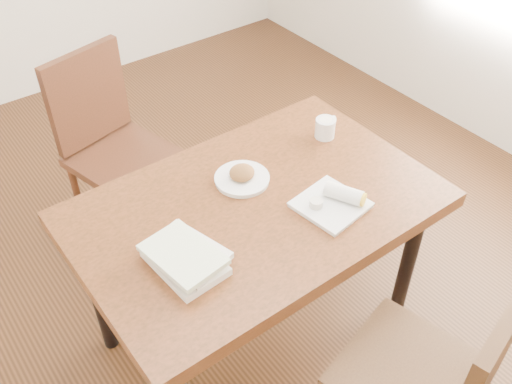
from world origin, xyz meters
TOP-DOWN VIEW (x-y plane):
  - ground at (0.00, 0.00)m, footprint 4.00×5.00m
  - table at (0.00, 0.00)m, footprint 1.28×0.83m
  - chair_near at (0.11, -0.78)m, footprint 0.51×0.51m
  - chair_far at (-0.14, 0.94)m, footprint 0.51×0.51m
  - plate_scone at (0.03, 0.13)m, footprint 0.20×0.20m
  - coffee_mug at (0.47, 0.16)m, footprint 0.12×0.08m
  - plate_burrito at (0.21, -0.18)m, footprint 0.25×0.25m
  - book_stack at (-0.35, -0.10)m, footprint 0.24×0.29m

SIDE VIEW (x-z plane):
  - ground at x=0.00m, z-range -0.01..0.00m
  - chair_near at x=0.11m, z-range 0.07..1.03m
  - chair_far at x=-0.14m, z-range 0.07..1.03m
  - table at x=0.00m, z-range 0.29..1.04m
  - plate_scone at x=0.03m, z-range 0.74..0.80m
  - plate_burrito at x=0.21m, z-range 0.74..0.81m
  - book_stack at x=-0.35m, z-range 0.75..0.82m
  - coffee_mug at x=0.47m, z-range 0.75..0.83m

